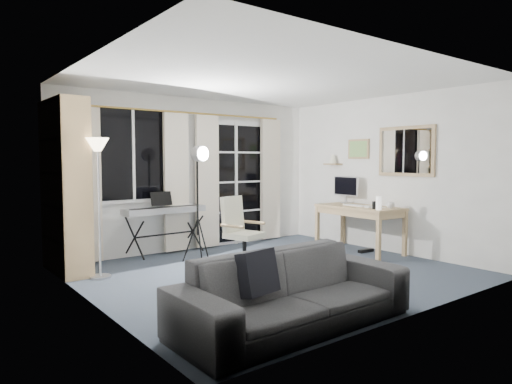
% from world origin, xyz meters
% --- Properties ---
extents(floor, '(4.50, 4.00, 0.02)m').
position_xyz_m(floor, '(0.00, 0.00, -0.01)').
color(floor, '#343D4B').
rests_on(floor, ground).
extents(window, '(1.20, 0.08, 1.40)m').
position_xyz_m(window, '(-1.05, 1.97, 1.50)').
color(window, white).
rests_on(window, floor).
extents(french_door, '(1.32, 0.09, 2.11)m').
position_xyz_m(french_door, '(0.75, 1.97, 1.03)').
color(french_door, white).
rests_on(french_door, floor).
extents(curtains, '(3.60, 0.07, 2.13)m').
position_xyz_m(curtains, '(-0.14, 1.88, 1.09)').
color(curtains, gold).
rests_on(curtains, floor).
extents(bookshelf, '(0.37, 1.01, 2.17)m').
position_xyz_m(bookshelf, '(-2.13, 1.58, 1.03)').
color(bookshelf, '#A37C56').
rests_on(bookshelf, floor).
extents(torchiere_lamp, '(0.28, 0.28, 1.68)m').
position_xyz_m(torchiere_lamp, '(-1.85, 1.07, 1.35)').
color(torchiere_lamp, '#B2B2B7').
rests_on(torchiere_lamp, floor).
extents(keyboard_piano, '(1.24, 0.63, 0.89)m').
position_xyz_m(keyboard_piano, '(-0.69, 1.70, 0.68)').
color(keyboard_piano, black).
rests_on(keyboard_piano, floor).
extents(studio_light, '(0.35, 0.35, 1.65)m').
position_xyz_m(studio_light, '(-0.45, 1.10, 1.32)').
color(studio_light, black).
rests_on(studio_light, floor).
extents(office_chair, '(0.66, 0.63, 0.95)m').
position_xyz_m(office_chair, '(-0.24, 0.48, 0.56)').
color(office_chair, black).
rests_on(office_chair, floor).
extents(desk, '(0.71, 1.35, 0.71)m').
position_xyz_m(desk, '(1.88, 0.22, 0.62)').
color(desk, '#A08352').
rests_on(desk, floor).
extents(monitor, '(0.17, 0.51, 0.45)m').
position_xyz_m(monitor, '(2.08, 0.67, 0.98)').
color(monitor, silver).
rests_on(monitor, desk).
extents(desk_clutter, '(0.43, 0.80, 0.90)m').
position_xyz_m(desk_clutter, '(1.82, 0.00, 0.56)').
color(desk_clutter, white).
rests_on(desk_clutter, desk).
extents(mug, '(0.12, 0.10, 0.12)m').
position_xyz_m(mug, '(1.98, -0.28, 0.77)').
color(mug, silver).
rests_on(mug, desk).
extents(wall_mirror, '(0.04, 0.94, 0.74)m').
position_xyz_m(wall_mirror, '(2.22, -0.35, 1.55)').
color(wall_mirror, '#A37C56').
rests_on(wall_mirror, floor).
extents(framed_print, '(0.03, 0.42, 0.32)m').
position_xyz_m(framed_print, '(2.23, 0.55, 1.60)').
color(framed_print, '#A37C56').
rests_on(framed_print, floor).
extents(wall_shelf, '(0.16, 0.30, 0.18)m').
position_xyz_m(wall_shelf, '(2.16, 1.05, 1.41)').
color(wall_shelf, '#A37C56').
rests_on(wall_shelf, floor).
extents(sofa, '(2.15, 0.65, 0.84)m').
position_xyz_m(sofa, '(-1.08, -1.55, 0.42)').
color(sofa, '#272729').
rests_on(sofa, floor).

